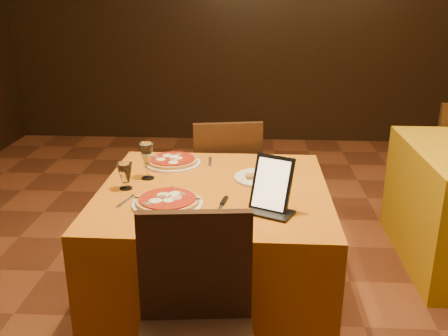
# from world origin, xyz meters

# --- Properties ---
(floor) EXTENTS (6.00, 7.00, 0.01)m
(floor) POSITION_xyz_m (0.00, 0.00, -0.01)
(floor) COLOR #5E2D19
(floor) RESTS_ON ground
(wall_back) EXTENTS (6.00, 0.01, 2.80)m
(wall_back) POSITION_xyz_m (0.00, 3.50, 1.40)
(wall_back) COLOR black
(wall_back) RESTS_ON floor
(main_table) EXTENTS (1.10, 1.10, 0.75)m
(main_table) POSITION_xyz_m (-0.41, 0.03, 0.38)
(main_table) COLOR #B85E0B
(main_table) RESTS_ON floor
(chair_main_far) EXTENTS (0.54, 0.54, 0.91)m
(chair_main_far) POSITION_xyz_m (-0.41, 0.86, 0.46)
(chair_main_far) COLOR black
(chair_main_far) RESTS_ON floor
(pizza_near) EXTENTS (0.32, 0.32, 0.03)m
(pizza_near) POSITION_xyz_m (-0.60, -0.19, 0.77)
(pizza_near) COLOR white
(pizza_near) RESTS_ON main_table
(pizza_far) EXTENTS (0.31, 0.31, 0.03)m
(pizza_far) POSITION_xyz_m (-0.66, 0.36, 0.77)
(pizza_far) COLOR white
(pizza_far) RESTS_ON main_table
(cutlet_dish) EXTENTS (0.27, 0.27, 0.03)m
(cutlet_dish) POSITION_xyz_m (-0.18, 0.16, 0.76)
(cutlet_dish) COLOR white
(cutlet_dish) RESTS_ON main_table
(wine_glass) EXTENTS (0.09, 0.09, 0.19)m
(wine_glass) POSITION_xyz_m (-0.75, 0.13, 0.84)
(wine_glass) COLOR #EBE285
(wine_glass) RESTS_ON main_table
(water_glass) EXTENTS (0.08, 0.08, 0.13)m
(water_glass) POSITION_xyz_m (-0.83, -0.01, 0.81)
(water_glass) COLOR white
(water_glass) RESTS_ON main_table
(tablet) EXTENTS (0.20, 0.16, 0.23)m
(tablet) POSITION_xyz_m (-0.14, -0.21, 0.87)
(tablet) COLOR black
(tablet) RESTS_ON main_table
(knife) EXTENTS (0.05, 0.20, 0.01)m
(knife) POSITION_xyz_m (-0.36, -0.23, 0.75)
(knife) COLOR #B9B9C0
(knife) RESTS_ON main_table
(fork_near) EXTENTS (0.06, 0.15, 0.01)m
(fork_near) POSITION_xyz_m (-0.79, -0.17, 0.75)
(fork_near) COLOR silver
(fork_near) RESTS_ON main_table
(fork_far) EXTENTS (0.03, 0.16, 0.01)m
(fork_far) POSITION_xyz_m (-0.46, 0.42, 0.75)
(fork_far) COLOR #B5B4BB
(fork_far) RESTS_ON main_table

